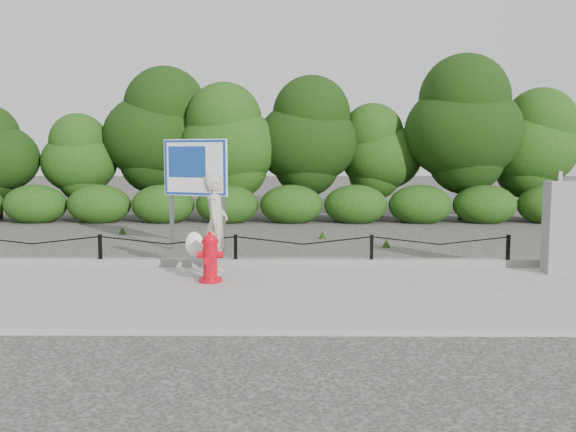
% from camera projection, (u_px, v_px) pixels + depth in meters
% --- Properties ---
extents(ground, '(90.00, 90.00, 0.00)m').
position_uv_depth(ground, '(236.00, 271.00, 11.24)').
color(ground, '#2D2B28').
rests_on(ground, ground).
extents(sidewalk, '(14.00, 4.00, 0.08)m').
position_uv_depth(sidewalk, '(223.00, 294.00, 9.24)').
color(sidewalk, gray).
rests_on(sidewalk, ground).
extents(curb, '(14.00, 0.22, 0.14)m').
position_uv_depth(curb, '(236.00, 262.00, 11.27)').
color(curb, slate).
rests_on(curb, sidewalk).
extents(chain_barrier, '(10.06, 0.06, 0.60)m').
position_uv_depth(chain_barrier, '(236.00, 246.00, 11.19)').
color(chain_barrier, black).
rests_on(chain_barrier, sidewalk).
extents(treeline, '(20.17, 4.00, 5.14)m').
position_uv_depth(treeline, '(297.00, 137.00, 19.84)').
color(treeline, black).
rests_on(treeline, ground).
extents(fire_hydrant, '(0.43, 0.43, 0.82)m').
position_uv_depth(fire_hydrant, '(210.00, 258.00, 9.88)').
color(fire_hydrant, red).
rests_on(fire_hydrant, sidewalk).
extents(pedestrian, '(0.74, 0.66, 1.73)m').
position_uv_depth(pedestrian, '(214.00, 226.00, 10.46)').
color(pedestrian, '#ACA693').
rests_on(pedestrian, sidewalk).
extents(utility_cabinet, '(0.61, 0.44, 1.77)m').
position_uv_depth(utility_cabinet, '(563.00, 227.00, 10.57)').
color(utility_cabinet, gray).
rests_on(utility_cabinet, sidewalk).
extents(advertising_sign, '(1.46, 0.62, 2.46)m').
position_uv_depth(advertising_sign, '(195.00, 173.00, 13.27)').
color(advertising_sign, slate).
rests_on(advertising_sign, ground).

